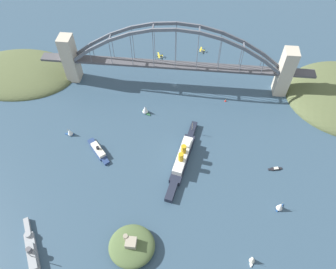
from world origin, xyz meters
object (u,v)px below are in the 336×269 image
seaplane_taxiing_near_bridge (201,50)px  channel_marker_buoy (226,100)px  naval_cruiser (33,257)px  harbor_ferry_steamer (98,150)px  small_boat_0 (253,260)px  ocean_liner (183,157)px  small_boat_3 (275,169)px  small_boat_1 (280,206)px  harbor_arch_bridge (175,63)px  fort_island_mid_harbor (132,246)px  small_boat_4 (145,110)px  small_boat_2 (70,132)px  seaplane_second_in_formation (159,56)px

seaplane_taxiing_near_bridge → channel_marker_buoy: (-28.79, 84.16, -0.96)m
naval_cruiser → harbor_ferry_steamer: 104.14m
naval_cruiser → harbor_ferry_steamer: (-25.45, -100.98, -0.56)m
small_boat_0 → harbor_ferry_steamer: bearing=-32.4°
small_boat_0 → ocean_liner: bearing=-55.9°
small_boat_3 → small_boat_1: bearing=88.0°
harbor_arch_bridge → seaplane_taxiing_near_bridge: bearing=-113.5°
fort_island_mid_harbor → harbor_arch_bridge: bearing=-95.2°
harbor_ferry_steamer → small_boat_4: small_boat_4 is taller
small_boat_2 → small_boat_4: bearing=-152.2°
ocean_liner → seaplane_taxiing_near_bridge: ocean_liner is taller
naval_cruiser → small_boat_1: naval_cruiser is taller
small_boat_0 → small_boat_2: 199.13m
small_boat_2 → ocean_liner: bearing=169.9°
naval_cruiser → channel_marker_buoy: 231.41m
ocean_liner → small_boat_0: 102.85m
channel_marker_buoy → seaplane_taxiing_near_bridge: bearing=-71.1°
ocean_liner → seaplane_taxiing_near_bridge: (-11.86, -165.14, -3.09)m
small_boat_4 → channel_marker_buoy: small_boat_4 is taller
harbor_ferry_steamer → small_boat_0: size_ratio=3.38×
seaplane_taxiing_near_bridge → small_boat_2: bearing=49.7°
seaplane_second_in_formation → small_boat_0: 252.83m
small_boat_4 → ocean_liner: bearing=127.2°
harbor_arch_bridge → harbor_ferry_steamer: (63.61, 99.99, -27.37)m
small_boat_2 → small_boat_3: size_ratio=0.75×
small_boat_1 → seaplane_second_in_formation: bearing=-57.2°
ocean_liner → small_boat_4: ocean_liner is taller
seaplane_second_in_formation → small_boat_0: (-96.30, 233.76, 2.11)m
seaplane_taxiing_near_bridge → small_boat_2: 190.70m
harbor_arch_bridge → fort_island_mid_harbor: (16.81, 186.22, -24.59)m
naval_cruiser → small_boat_2: naval_cruiser is taller
seaplane_second_in_formation → seaplane_taxiing_near_bridge: bearing=-161.9°
harbor_arch_bridge → seaplane_second_in_formation: size_ratio=24.38×
naval_cruiser → small_boat_3: 212.90m
seaplane_taxiing_near_bridge → small_boat_1: small_boat_1 is taller
small_boat_0 → small_boat_4: (100.27, -141.23, 0.62)m
seaplane_taxiing_near_bridge → small_boat_4: bearing=63.5°
small_boat_1 → channel_marker_buoy: size_ratio=3.74×
naval_cruiser → small_boat_4: bearing=-111.8°
harbor_arch_bridge → small_boat_2: bearing=40.6°
harbor_ferry_steamer → fort_island_mid_harbor: (-46.80, 86.23, 2.78)m
small_boat_3 → small_boat_4: small_boat_4 is taller
ocean_liner → small_boat_0: ocean_liner is taller
harbor_arch_bridge → naval_cruiser: size_ratio=4.78×
harbor_arch_bridge → small_boat_4: bearing=59.5°
ocean_liner → small_boat_2: ocean_liner is taller
fort_island_mid_harbor → small_boat_0: fort_island_mid_harbor is taller
ocean_liner → small_boat_3: bearing=179.2°
ocean_liner → harbor_ferry_steamer: bearing=-1.4°
seaplane_second_in_formation → naval_cruiser: bearing=75.1°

